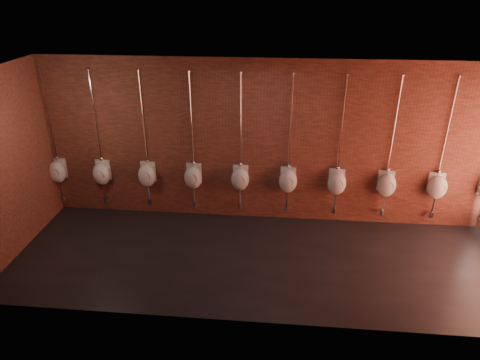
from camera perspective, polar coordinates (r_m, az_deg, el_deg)
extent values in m
plane|color=black|center=(7.61, 2.26, -10.55)|extent=(8.50, 8.50, 0.00)
cube|color=black|center=(6.29, 2.77, 13.76)|extent=(8.50, 3.00, 0.04)
cube|color=brown|center=(8.18, 3.06, 4.86)|extent=(8.50, 0.04, 3.20)
cube|color=brown|center=(5.48, 1.64, -6.17)|extent=(8.50, 0.04, 3.20)
cube|color=brown|center=(8.17, -28.83, 1.56)|extent=(0.04, 3.00, 3.20)
ellipsoid|color=white|center=(9.44, -23.19, 0.98)|extent=(0.38, 0.34, 0.47)
cube|color=white|center=(9.51, -22.93, 1.52)|extent=(0.30, 0.07, 0.42)
cylinder|color=#949494|center=(9.33, -23.53, 0.84)|extent=(0.21, 0.04, 0.21)
cylinder|color=silver|center=(9.14, -24.15, 7.77)|extent=(0.02, 0.02, 1.83)
sphere|color=silver|center=(9.40, -23.26, 2.80)|extent=(0.08, 0.08, 0.08)
cylinder|color=silver|center=(8.95, -25.21, 13.32)|extent=(0.06, 0.06, 0.01)
cylinder|color=silver|center=(9.58, -22.83, -0.94)|extent=(0.03, 0.03, 0.36)
cylinder|color=silver|center=(9.68, -22.60, -2.21)|extent=(0.08, 0.08, 0.11)
cylinder|color=silver|center=(9.74, -22.40, -2.00)|extent=(0.03, 0.15, 0.03)
ellipsoid|color=white|center=(9.04, -17.96, 0.78)|extent=(0.38, 0.34, 0.47)
cube|color=white|center=(9.11, -17.74, 1.35)|extent=(0.30, 0.07, 0.42)
cylinder|color=#949494|center=(8.93, -18.26, 0.63)|extent=(0.21, 0.04, 0.21)
cylinder|color=silver|center=(8.73, -18.74, 7.90)|extent=(0.02, 0.02, 1.83)
sphere|color=silver|center=(9.00, -18.01, 2.69)|extent=(0.08, 0.08, 0.08)
cylinder|color=silver|center=(8.52, -19.61, 13.74)|extent=(0.06, 0.06, 0.01)
cylinder|color=silver|center=(9.18, -17.67, -1.21)|extent=(0.03, 0.03, 0.36)
cylinder|color=silver|center=(9.29, -17.48, -2.53)|extent=(0.08, 0.08, 0.11)
cylinder|color=silver|center=(9.35, -17.31, -2.31)|extent=(0.03, 0.15, 0.03)
ellipsoid|color=white|center=(8.72, -12.30, 0.57)|extent=(0.38, 0.34, 0.47)
cube|color=white|center=(8.80, -12.12, 1.16)|extent=(0.30, 0.07, 0.42)
cylinder|color=#949494|center=(8.61, -12.54, 0.41)|extent=(0.21, 0.04, 0.21)
cylinder|color=silver|center=(8.40, -12.84, 7.95)|extent=(0.02, 0.02, 1.83)
sphere|color=silver|center=(8.68, -12.32, 2.54)|extent=(0.08, 0.08, 0.08)
cylinder|color=silver|center=(8.18, -13.47, 14.05)|extent=(0.06, 0.06, 0.01)
cylinder|color=silver|center=(8.87, -12.09, -1.50)|extent=(0.03, 0.03, 0.36)
cylinder|color=silver|center=(8.98, -11.96, -2.86)|extent=(0.08, 0.08, 0.11)
cylinder|color=silver|center=(9.04, -11.82, -2.63)|extent=(0.03, 0.15, 0.03)
ellipsoid|color=white|center=(8.49, -6.28, 0.33)|extent=(0.38, 0.34, 0.47)
cube|color=white|center=(8.57, -6.14, 0.94)|extent=(0.30, 0.07, 0.42)
cylinder|color=#949494|center=(8.37, -6.44, 0.17)|extent=(0.21, 0.04, 0.21)
cylinder|color=silver|center=(8.16, -6.53, 7.92)|extent=(0.02, 0.02, 1.83)
sphere|color=silver|center=(8.45, -6.26, 2.35)|extent=(0.08, 0.08, 0.08)
cylinder|color=silver|center=(7.94, -6.86, 14.21)|extent=(0.06, 0.06, 0.01)
cylinder|color=silver|center=(8.64, -6.17, -1.79)|extent=(0.03, 0.03, 0.36)
cylinder|color=silver|center=(8.76, -6.09, -3.17)|extent=(0.08, 0.08, 0.11)
cylinder|color=silver|center=(8.82, -6.00, -2.93)|extent=(0.03, 0.15, 0.03)
ellipsoid|color=white|center=(8.36, 0.01, 0.08)|extent=(0.38, 0.34, 0.47)
cube|color=white|center=(8.44, 0.08, 0.70)|extent=(0.30, 0.07, 0.42)
cylinder|color=#949494|center=(8.24, -0.07, -0.09)|extent=(0.21, 0.04, 0.21)
cylinder|color=silver|center=(8.03, 0.07, 7.79)|extent=(0.02, 0.02, 1.83)
sphere|color=silver|center=(8.32, 0.06, 2.13)|extent=(0.08, 0.08, 0.08)
cylinder|color=silver|center=(7.80, 0.08, 14.19)|extent=(0.06, 0.06, 0.01)
cylinder|color=silver|center=(8.52, 0.01, -2.06)|extent=(0.03, 0.03, 0.36)
cylinder|color=silver|center=(8.63, 0.01, -3.47)|extent=(0.08, 0.08, 0.11)
cylinder|color=silver|center=(8.70, 0.06, -3.22)|extent=(0.03, 0.15, 0.03)
ellipsoid|color=white|center=(8.33, 6.41, -0.18)|extent=(0.38, 0.34, 0.47)
cube|color=white|center=(8.42, 6.42, 0.44)|extent=(0.30, 0.07, 0.42)
cylinder|color=#949494|center=(8.22, 6.43, -0.35)|extent=(0.21, 0.04, 0.21)
cylinder|color=silver|center=(8.00, 6.80, 7.54)|extent=(0.02, 0.02, 1.83)
sphere|color=silver|center=(8.29, 6.50, 1.88)|extent=(0.08, 0.08, 0.08)
cylinder|color=silver|center=(7.77, 7.16, 13.96)|extent=(0.06, 0.06, 0.01)
cylinder|color=silver|center=(8.49, 6.30, -2.32)|extent=(0.03, 0.03, 0.36)
cylinder|color=silver|center=(8.60, 6.22, -3.73)|extent=(0.08, 0.08, 0.11)
cylinder|color=silver|center=(8.67, 6.22, -3.48)|extent=(0.03, 0.15, 0.03)
ellipsoid|color=white|center=(8.41, 12.77, -0.43)|extent=(0.38, 0.34, 0.47)
cube|color=white|center=(8.49, 12.72, 0.19)|extent=(0.30, 0.07, 0.42)
cylinder|color=#949494|center=(8.30, 12.88, -0.61)|extent=(0.21, 0.04, 0.21)
cylinder|color=silver|center=(8.08, 13.48, 7.20)|extent=(0.02, 0.02, 1.83)
sphere|color=silver|center=(8.37, 12.90, 1.61)|extent=(0.08, 0.08, 0.08)
cylinder|color=silver|center=(7.85, 14.16, 13.53)|extent=(0.06, 0.06, 0.01)
cylinder|color=silver|center=(8.57, 12.55, -2.55)|extent=(0.03, 0.03, 0.36)
cylinder|color=silver|center=(8.68, 12.40, -3.94)|extent=(0.08, 0.08, 0.11)
cylinder|color=silver|center=(8.75, 12.35, -3.69)|extent=(0.03, 0.15, 0.03)
ellipsoid|color=white|center=(8.59, 18.95, -0.67)|extent=(0.38, 0.34, 0.47)
cube|color=white|center=(8.67, 18.84, -0.06)|extent=(0.30, 0.07, 0.42)
cylinder|color=#949494|center=(8.48, 19.14, -0.85)|extent=(0.21, 0.04, 0.21)
cylinder|color=silver|center=(8.27, 19.93, 6.78)|extent=(0.02, 0.02, 1.83)
sphere|color=silver|center=(8.55, 19.10, 1.32)|extent=(0.08, 0.08, 0.08)
cylinder|color=silver|center=(8.05, 20.90, 12.93)|extent=(0.06, 0.06, 0.01)
cylinder|color=silver|center=(8.74, 18.63, -2.74)|extent=(0.03, 0.03, 0.36)
cylinder|color=silver|center=(8.85, 18.41, -4.11)|extent=(0.08, 0.08, 0.11)
cylinder|color=silver|center=(8.92, 18.32, -3.86)|extent=(0.03, 0.15, 0.03)
ellipsoid|color=white|center=(8.87, 24.80, -0.89)|extent=(0.38, 0.34, 0.47)
cube|color=white|center=(8.94, 24.64, -0.30)|extent=(0.30, 0.07, 0.42)
cylinder|color=#949494|center=(8.75, 25.06, -1.06)|extent=(0.21, 0.04, 0.21)
cylinder|color=silver|center=(8.55, 26.01, 6.30)|extent=(0.02, 0.02, 1.83)
sphere|color=silver|center=(8.82, 24.98, 1.04)|extent=(0.08, 0.08, 0.08)
cylinder|color=silver|center=(8.34, 27.22, 12.20)|extent=(0.06, 0.06, 0.01)
cylinder|color=silver|center=(9.01, 24.40, -2.90)|extent=(0.03, 0.03, 0.36)
cylinder|color=silver|center=(9.12, 24.13, -4.22)|extent=(0.08, 0.08, 0.11)
cylinder|color=silver|center=(9.18, 24.00, -3.99)|extent=(0.03, 0.15, 0.03)
cylinder|color=silver|center=(9.53, 29.31, -4.06)|extent=(0.03, 0.15, 0.03)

